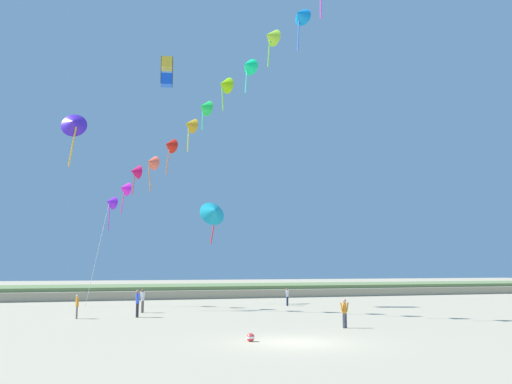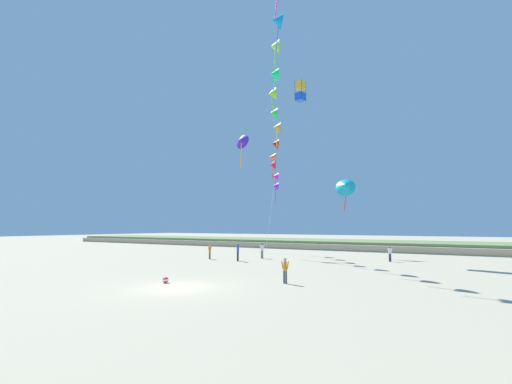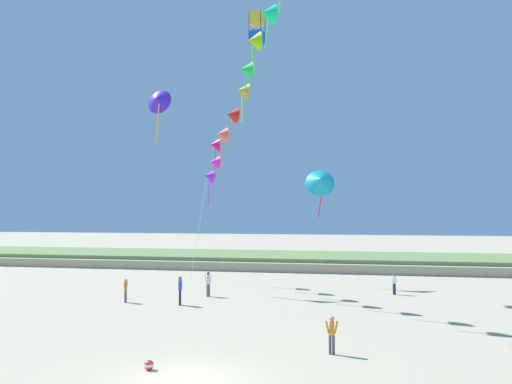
% 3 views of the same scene
% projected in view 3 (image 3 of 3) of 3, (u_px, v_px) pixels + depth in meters
% --- Properties ---
extents(ground_plane, '(240.00, 240.00, 0.00)m').
position_uv_depth(ground_plane, '(186.00, 380.00, 18.26)').
color(ground_plane, tan).
extents(dune_ridge, '(120.00, 13.47, 1.22)m').
position_uv_depth(dune_ridge, '(310.00, 260.00, 56.83)').
color(dune_ridge, tan).
rests_on(dune_ridge, ground).
extents(person_near_left, '(0.42, 0.51, 1.66)m').
position_uv_depth(person_near_left, '(208.00, 282.00, 36.43)').
color(person_near_left, '#726656').
rests_on(person_near_left, ground).
extents(person_near_right, '(0.45, 0.39, 1.49)m').
position_uv_depth(person_near_right, '(394.00, 282.00, 37.30)').
color(person_near_right, '#282D4C').
rests_on(person_near_right, ground).
extents(person_mid_center, '(0.24, 0.61, 1.75)m').
position_uv_depth(person_mid_center, '(180.00, 289.00, 33.06)').
color(person_mid_center, black).
rests_on(person_mid_center, ground).
extents(person_far_left, '(0.20, 0.52, 1.48)m').
position_uv_depth(person_far_left, '(126.00, 289.00, 34.03)').
color(person_far_left, '#726656').
rests_on(person_far_left, ground).
extents(person_far_right, '(0.53, 0.21, 1.52)m').
position_uv_depth(person_far_right, '(332.00, 332.00, 21.63)').
color(person_far_right, '#474C56').
rests_on(person_far_right, ground).
extents(kite_banner_string, '(16.69, 28.65, 24.16)m').
position_uv_depth(kite_banner_string, '(262.00, 27.00, 29.67)').
color(kite_banner_string, '#8021EA').
extents(large_kite_low_lead, '(2.55, 1.98, 4.10)m').
position_uv_depth(large_kite_low_lead, '(320.00, 181.00, 42.85)').
color(large_kite_low_lead, '#1BADC5').
extents(large_kite_mid_trail, '(2.16, 1.46, 4.50)m').
position_uv_depth(large_kite_mid_trail, '(158.00, 100.00, 41.83)').
color(large_kite_mid_trail, '#4823CD').
extents(large_kite_high_solo, '(1.17, 1.17, 2.50)m').
position_uv_depth(large_kite_high_solo, '(257.00, 29.00, 42.44)').
color(large_kite_high_solo, blue).
extents(beach_ball, '(0.36, 0.36, 0.36)m').
position_uv_depth(beach_ball, '(149.00, 365.00, 19.46)').
color(beach_ball, red).
rests_on(beach_ball, ground).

